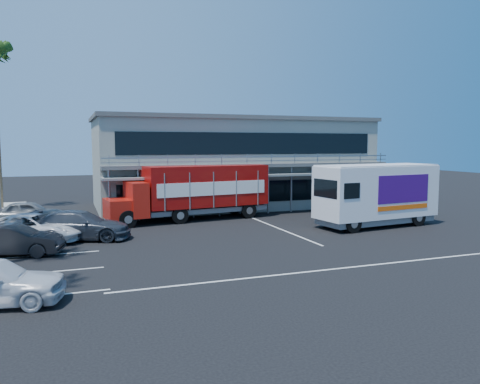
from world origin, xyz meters
name	(u,v)px	position (x,y,z in m)	size (l,w,h in m)	color
ground	(271,241)	(0.00, 0.00, 0.00)	(120.00, 120.00, 0.00)	black
building	(232,162)	(3.00, 14.94, 3.66)	(22.40, 12.00, 7.30)	gray
red_truck	(195,190)	(-1.89, 8.41, 2.03)	(11.21, 3.89, 3.70)	#B5190E
white_van	(376,194)	(8.10, 2.00, 2.06)	(8.19, 3.60, 3.88)	white
parked_car_b	(13,240)	(-12.50, 1.20, 0.72)	(1.52, 4.37, 1.44)	black
parked_car_c	(33,228)	(-11.84, 4.21, 0.75)	(2.48, 5.39, 1.50)	silver
parked_car_d	(80,225)	(-9.50, 4.00, 0.78)	(2.19, 5.38, 1.56)	#303640
parked_car_e	(29,212)	(-12.50, 10.80, 0.73)	(1.72, 4.28, 1.46)	slate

